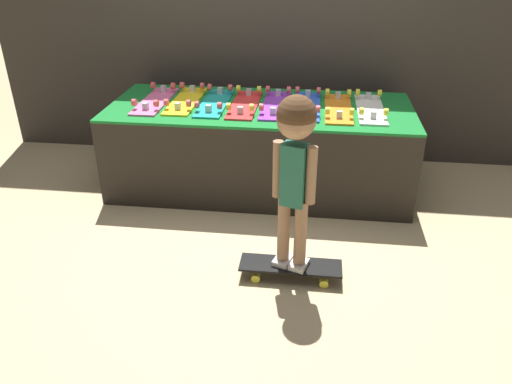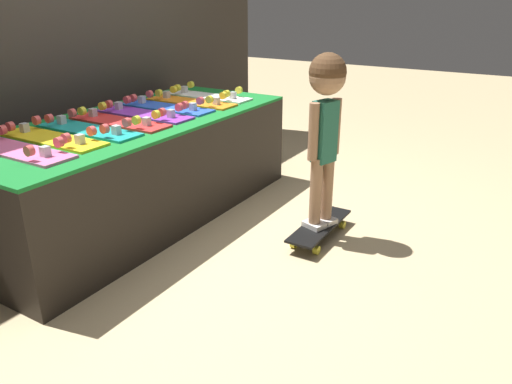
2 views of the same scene
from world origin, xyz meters
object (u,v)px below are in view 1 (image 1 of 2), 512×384
(skateboard_yellow_on_rack, at_px, (186,100))
(skateboard_teal_on_rack, at_px, (215,102))
(skateboard_red_on_rack, at_px, (245,103))
(child, at_px, (295,152))
(skateboard_on_floor, at_px, (291,267))
(skateboard_pink_on_rack, at_px, (155,100))
(skateboard_purple_on_rack, at_px, (276,104))
(skateboard_white_on_rack, at_px, (370,108))
(skateboard_orange_on_rack, at_px, (338,107))
(skateboard_blue_on_rack, at_px, (307,105))

(skateboard_yellow_on_rack, relative_size, skateboard_teal_on_rack, 1.00)
(skateboard_red_on_rack, distance_m, child, 1.28)
(skateboard_on_floor, bearing_deg, skateboard_teal_on_rack, 119.34)
(skateboard_teal_on_rack, distance_m, skateboard_red_on_rack, 0.24)
(skateboard_pink_on_rack, height_order, skateboard_on_floor, skateboard_pink_on_rack)
(skateboard_teal_on_rack, height_order, skateboard_purple_on_rack, same)
(skateboard_pink_on_rack, bearing_deg, skateboard_purple_on_rack, 0.27)
(skateboard_white_on_rack, bearing_deg, skateboard_on_floor, -112.61)
(skateboard_purple_on_rack, distance_m, skateboard_on_floor, 1.38)
(skateboard_on_floor, bearing_deg, skateboard_pink_on_rack, 133.72)
(skateboard_white_on_rack, bearing_deg, skateboard_pink_on_rack, -179.94)
(skateboard_teal_on_rack, bearing_deg, skateboard_orange_on_rack, -1.21)
(skateboard_teal_on_rack, bearing_deg, child, -60.66)
(skateboard_yellow_on_rack, relative_size, skateboard_orange_on_rack, 1.00)
(skateboard_red_on_rack, distance_m, skateboard_orange_on_rack, 0.71)
(skateboard_on_floor, xyz_separation_m, child, (0.00, -0.00, 0.75))
(skateboard_on_floor, distance_m, child, 0.75)
(skateboard_blue_on_rack, bearing_deg, skateboard_pink_on_rack, -179.40)
(skateboard_purple_on_rack, xyz_separation_m, skateboard_blue_on_rack, (0.24, 0.01, 0.00))
(skateboard_red_on_rack, bearing_deg, child, -69.71)
(skateboard_orange_on_rack, bearing_deg, skateboard_on_floor, -102.62)
(skateboard_red_on_rack, height_order, skateboard_white_on_rack, same)
(skateboard_red_on_rack, relative_size, skateboard_white_on_rack, 1.00)
(skateboard_purple_on_rack, height_order, child, child)
(skateboard_on_floor, bearing_deg, skateboard_purple_on_rack, 99.70)
(skateboard_orange_on_rack, bearing_deg, child, -102.62)
(skateboard_red_on_rack, relative_size, skateboard_purple_on_rack, 1.00)
(skateboard_blue_on_rack, relative_size, skateboard_white_on_rack, 1.00)
(skateboard_on_floor, height_order, child, child)
(skateboard_orange_on_rack, bearing_deg, skateboard_yellow_on_rack, 177.80)
(skateboard_yellow_on_rack, bearing_deg, skateboard_on_floor, -53.42)
(skateboard_orange_on_rack, bearing_deg, skateboard_teal_on_rack, 178.79)
(skateboard_blue_on_rack, distance_m, child, 1.22)
(skateboard_red_on_rack, distance_m, skateboard_purple_on_rack, 0.24)
(skateboard_orange_on_rack, relative_size, skateboard_on_floor, 1.15)
(skateboard_purple_on_rack, bearing_deg, skateboard_on_floor, -80.30)
(skateboard_orange_on_rack, height_order, skateboard_on_floor, skateboard_orange_on_rack)
(skateboard_orange_on_rack, bearing_deg, skateboard_blue_on_rack, 173.11)
(skateboard_red_on_rack, xyz_separation_m, child, (0.44, -1.20, 0.13))
(skateboard_yellow_on_rack, height_order, skateboard_red_on_rack, same)
(skateboard_red_on_rack, bearing_deg, skateboard_white_on_rack, 0.51)
(skateboard_teal_on_rack, xyz_separation_m, skateboard_red_on_rack, (0.24, -0.01, 0.00))
(skateboard_white_on_rack, height_order, skateboard_on_floor, skateboard_white_on_rack)
(skateboard_teal_on_rack, xyz_separation_m, skateboard_orange_on_rack, (0.95, -0.02, 0.00))
(skateboard_pink_on_rack, relative_size, skateboard_on_floor, 1.15)
(skateboard_purple_on_rack, bearing_deg, skateboard_white_on_rack, -0.23)
(skateboard_purple_on_rack, distance_m, skateboard_blue_on_rack, 0.24)
(skateboard_teal_on_rack, relative_size, skateboard_orange_on_rack, 1.00)
(skateboard_yellow_on_rack, xyz_separation_m, skateboard_blue_on_rack, (0.95, -0.02, 0.00))
(skateboard_yellow_on_rack, relative_size, skateboard_on_floor, 1.15)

